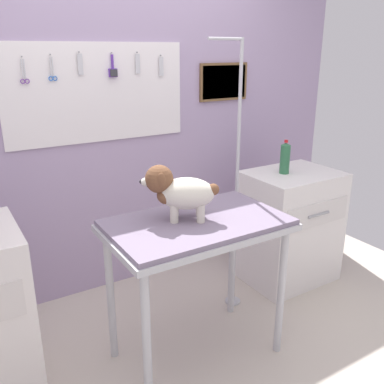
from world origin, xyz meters
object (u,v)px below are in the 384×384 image
at_px(dog, 179,191).
at_px(grooming_table, 197,236).
at_px(cabinet_right, 289,226).
at_px(soda_bottle, 285,158).
at_px(grooming_arm, 236,192).

bearing_deg(dog, grooming_table, -38.66).
bearing_deg(cabinet_right, dog, -164.50).
distance_m(dog, soda_bottle, 1.15).
relative_size(grooming_table, soda_bottle, 3.94).
height_order(grooming_arm, soda_bottle, grooming_arm).
xyz_separation_m(grooming_arm, dog, (-0.58, -0.26, 0.18)).
bearing_deg(dog, grooming_arm, 23.82).
xyz_separation_m(grooming_arm, cabinet_right, (0.59, 0.07, -0.41)).
distance_m(grooming_table, cabinet_right, 1.21).
relative_size(dog, soda_bottle, 1.60).
bearing_deg(grooming_arm, dog, -156.18).
bearing_deg(grooming_arm, cabinet_right, 6.66).
distance_m(grooming_table, dog, 0.28).
xyz_separation_m(grooming_table, soda_bottle, (1.02, 0.41, 0.22)).
bearing_deg(grooming_table, grooming_arm, 32.25).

